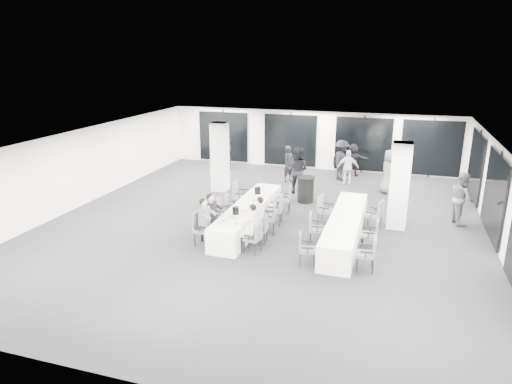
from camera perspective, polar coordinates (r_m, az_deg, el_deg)
room at (r=15.59m, az=5.25°, el=1.86°), size 14.04×16.04×2.84m
column_left at (r=18.59m, az=-4.54°, el=4.39°), size 0.60×0.60×2.80m
column_right at (r=15.17m, az=17.48°, el=0.75°), size 0.60×0.60×2.80m
banquet_table_main at (r=14.87m, az=-0.96°, el=-2.91°), size 0.90×5.00×0.75m
banquet_table_side at (r=14.08m, az=11.06°, el=-4.41°), size 0.90×5.00×0.75m
cocktail_table at (r=17.35m, az=6.23°, el=0.34°), size 0.70×0.70×0.98m
chair_main_left_near at (r=13.48m, az=-6.84°, el=-4.28°), size 0.54×0.59×1.01m
chair_main_left_second at (r=13.89m, az=-6.03°, el=-3.56°), size 0.61×0.64×1.03m
chair_main_left_mid at (r=14.81m, az=-4.41°, el=-2.37°), size 0.51×0.56×0.95m
chair_main_left_fourth at (r=15.52m, az=-3.30°, el=-1.64°), size 0.48×0.52×0.86m
chair_main_left_far at (r=16.40m, az=-2.11°, el=-0.21°), size 0.55×0.61×1.04m
chair_main_right_near at (r=12.89m, az=-0.16°, el=-5.55°), size 0.50×0.54×0.87m
chair_main_right_second at (r=13.52m, az=0.75°, el=-4.46°), size 0.47×0.52×0.87m
chair_main_right_mid at (r=14.24m, az=1.75°, el=-3.04°), size 0.60×0.63×0.99m
chair_main_right_fourth at (r=15.00m, az=2.65°, el=-1.91°), size 0.57×0.62×1.02m
chair_main_right_far at (r=16.17m, az=3.76°, el=-0.66°), size 0.55×0.59×0.96m
chair_side_left_near at (r=12.27m, az=6.09°, el=-6.83°), size 0.52×0.55×0.88m
chair_side_left_mid at (r=13.62m, az=7.34°, el=-4.25°), size 0.54×0.58×0.94m
chair_side_left_far at (r=15.20m, az=8.50°, el=-1.97°), size 0.56×0.60×0.96m
chair_side_right_near at (r=12.22m, az=13.92°, el=-7.23°), size 0.51×0.56×0.93m
chair_side_right_mid at (r=13.50m, az=14.33°, el=-4.96°), size 0.47×0.52×0.90m
chair_side_right_far at (r=15.00m, az=14.75°, el=-2.59°), size 0.59×0.62×0.97m
seated_guest_a at (r=13.32m, az=-6.22°, el=-3.42°), size 0.50×0.38×1.44m
seated_guest_b at (r=13.76m, az=-5.38°, el=-2.72°), size 0.50×0.38×1.44m
seated_guest_c at (r=12.83m, az=-0.82°, el=-4.14°), size 0.50×0.38×1.44m
seated_guest_d at (r=13.44m, az=0.10°, el=-3.13°), size 0.50×0.38×1.44m
standing_guest_a at (r=19.98m, az=4.12°, el=3.82°), size 0.78×0.83×1.80m
standing_guest_b at (r=18.34m, az=5.19°, el=3.12°), size 1.07×0.69×2.13m
standing_guest_c at (r=20.52m, az=10.64°, el=4.25°), size 1.42×1.39×2.04m
standing_guest_d at (r=19.92m, az=11.45°, el=3.32°), size 1.07×0.70×1.70m
standing_guest_e at (r=18.98m, az=16.30°, el=2.79°), size 1.03×1.14×2.02m
standing_guest_f at (r=21.40m, az=12.05°, el=4.24°), size 1.59×0.66×1.71m
standing_guest_g at (r=22.21m, az=-3.59°, el=5.04°), size 0.80×0.76×1.71m
standing_guest_h at (r=16.39m, az=24.37°, el=-0.32°), size 0.84×1.09×1.98m
ice_bucket_near at (r=13.84m, az=-2.56°, el=-2.32°), size 0.20×0.20×0.23m
ice_bucket_far at (r=15.80m, az=0.20°, el=0.19°), size 0.21×0.21×0.24m
water_bottle_a at (r=13.08m, az=-4.11°, el=-3.48°), size 0.08×0.08×0.24m
water_bottle_b at (r=14.84m, az=-0.28°, el=-1.03°), size 0.06×0.06×0.20m
water_bottle_c at (r=16.43m, az=0.99°, el=0.79°), size 0.07×0.07×0.21m
plate_a at (r=13.53m, az=-2.99°, el=-3.25°), size 0.19×0.19×0.03m
plate_b at (r=13.09m, az=-2.49°, el=-3.96°), size 0.18×0.18×0.03m
plate_c at (r=14.11m, az=-1.36°, el=-2.37°), size 0.20×0.20×0.03m
wine_glass at (r=12.86m, az=-2.67°, el=-3.75°), size 0.07×0.07×0.18m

